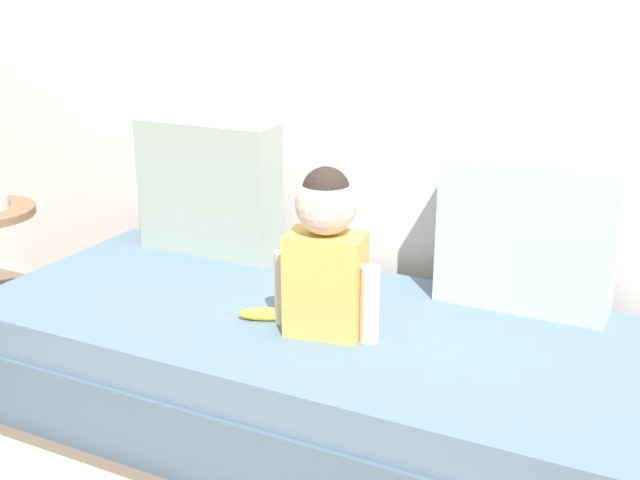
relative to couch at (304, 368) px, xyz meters
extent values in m
plane|color=brown|center=(0.00, 0.00, -0.18)|extent=(12.00, 12.00, 0.00)
cube|color=#495F70|center=(0.00, 0.00, -0.06)|extent=(2.12, 0.93, 0.24)
cube|color=slate|center=(0.00, 0.00, 0.12)|extent=(2.05, 0.90, 0.12)
cube|color=#99A393|center=(-0.58, 0.36, 0.43)|extent=(0.54, 0.16, 0.49)
cube|color=#B2BCC6|center=(0.58, 0.36, 0.42)|extent=(0.53, 0.16, 0.47)
cube|color=gold|center=(0.11, -0.08, 0.33)|extent=(0.24, 0.18, 0.30)
sphere|color=beige|center=(0.11, -0.08, 0.57)|extent=(0.17, 0.17, 0.17)
sphere|color=#2D231E|center=(0.11, -0.08, 0.61)|extent=(0.14, 0.14, 0.14)
cylinder|color=beige|center=(-0.02, -0.08, 0.30)|extent=(0.06, 0.06, 0.22)
cylinder|color=beige|center=(0.25, -0.08, 0.30)|extent=(0.06, 0.06, 0.22)
ellipsoid|color=yellow|center=(-0.08, -0.09, 0.20)|extent=(0.17, 0.11, 0.04)
camera|label=1|loc=(1.04, -1.97, 1.18)|focal=44.26mm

